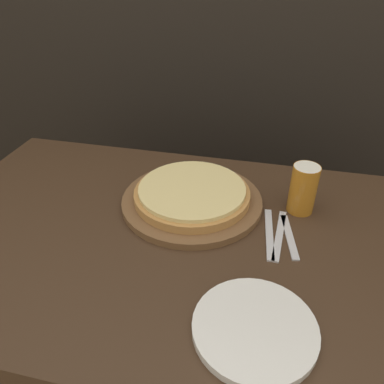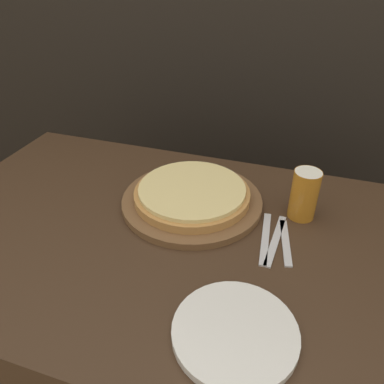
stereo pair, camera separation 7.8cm
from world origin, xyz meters
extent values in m
cube|color=#3D2819|center=(0.00, 0.00, 0.37)|extent=(1.46, 0.84, 0.73)
cylinder|color=brown|center=(-0.04, 0.14, 0.74)|extent=(0.39, 0.39, 0.02)
cylinder|color=#B77F42|center=(-0.04, 0.14, 0.76)|extent=(0.32, 0.32, 0.02)
cylinder|color=#EAD184|center=(-0.04, 0.14, 0.78)|extent=(0.30, 0.30, 0.01)
cylinder|color=#B7701E|center=(0.26, 0.18, 0.80)|extent=(0.07, 0.07, 0.14)
cylinder|color=white|center=(0.26, 0.18, 0.86)|extent=(0.07, 0.07, 0.02)
cylinder|color=white|center=(0.17, -0.24, 0.74)|extent=(0.24, 0.24, 0.02)
cube|color=silver|center=(0.18, 0.05, 0.73)|extent=(0.04, 0.20, 0.00)
cube|color=silver|center=(0.21, 0.05, 0.73)|extent=(0.03, 0.20, 0.00)
cube|color=silver|center=(0.23, 0.05, 0.73)|extent=(0.05, 0.17, 0.00)
camera|label=1|loc=(0.16, -0.71, 1.35)|focal=35.00mm
camera|label=2|loc=(0.23, -0.69, 1.35)|focal=35.00mm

